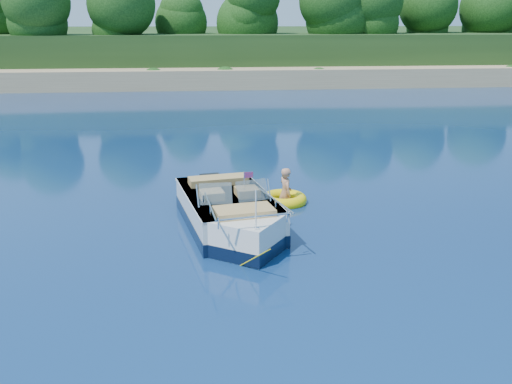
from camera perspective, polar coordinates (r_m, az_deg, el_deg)
ground at (r=11.44m, az=7.18°, el=-10.62°), size 160.00×160.00×0.00m
shoreline at (r=73.80m, az=-4.08°, el=13.57°), size 170.00×59.00×6.00m
treeline at (r=50.94m, az=-3.23°, el=17.24°), size 150.00×7.12×8.19m
motorboat at (r=14.71m, az=-2.50°, el=-2.46°), size 2.81×5.91×1.98m
tow_tube at (r=17.04m, az=2.81°, el=-0.76°), size 1.66×1.66×0.36m
boy at (r=17.00m, az=2.90°, el=-1.14°), size 0.58×0.92×1.68m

